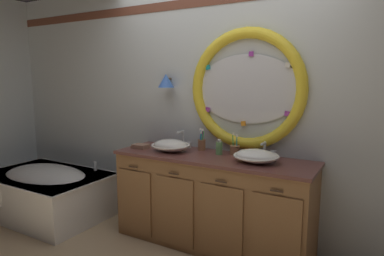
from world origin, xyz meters
TOP-DOWN VIEW (x-y plane):
  - ground_plane at (0.00, 0.00)m, footprint 14.00×14.00m
  - back_wall_assembly at (0.03, 0.58)m, footprint 6.40×0.26m
  - vanity_counter at (0.05, 0.27)m, footprint 1.90×0.60m
  - bathtub at (-1.92, -0.06)m, footprint 1.44×0.94m
  - sink_basin_left at (-0.38, 0.24)m, footprint 0.38×0.38m
  - sink_basin_right at (0.49, 0.24)m, footprint 0.39×0.39m
  - faucet_set_left at (-0.38, 0.47)m, footprint 0.21×0.15m
  - faucet_set_right at (0.49, 0.47)m, footprint 0.21×0.12m
  - toothbrush_holder_left at (-0.15, 0.45)m, footprint 0.08×0.08m
  - toothbrush_holder_right at (0.22, 0.42)m, footprint 0.09×0.09m
  - soap_dispenser at (0.09, 0.36)m, footprint 0.06×0.07m
  - folded_hand_towel at (-0.74, 0.21)m, footprint 0.17×0.13m

SIDE VIEW (x-z plane):
  - ground_plane at x=0.00m, z-range 0.00..0.00m
  - bathtub at x=-1.92m, z-range 0.00..0.60m
  - vanity_counter at x=0.05m, z-range 0.00..0.87m
  - folded_hand_towel at x=-0.74m, z-range 0.87..0.91m
  - toothbrush_holder_right at x=0.22m, z-range 0.81..1.03m
  - sink_basin_right at x=0.49m, z-range 0.87..0.98m
  - faucet_set_right at x=0.49m, z-range 0.85..1.00m
  - sink_basin_left at x=-0.38m, z-range 0.87..0.99m
  - toothbrush_holder_left at x=-0.15m, z-range 0.82..1.04m
  - soap_dispenser at x=0.09m, z-range 0.86..1.01m
  - faucet_set_left at x=-0.38m, z-range 0.85..1.03m
  - back_wall_assembly at x=0.03m, z-range 0.02..2.62m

